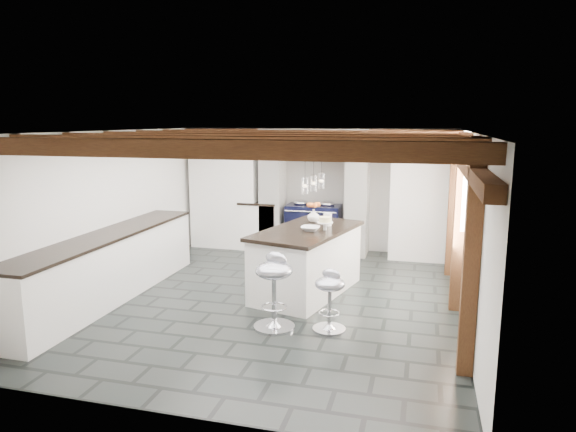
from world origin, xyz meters
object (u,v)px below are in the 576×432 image
(bar_stool_near, at_px, (330,293))
(bar_stool_far, at_px, (275,282))
(range_cooker, at_px, (314,227))
(kitchen_island, at_px, (307,260))

(bar_stool_near, bearing_deg, bar_stool_far, -148.31)
(range_cooker, distance_m, bar_stool_far, 3.70)
(range_cooker, distance_m, bar_stool_near, 3.70)
(range_cooker, xyz_separation_m, bar_stool_near, (0.95, -3.58, -0.01))
(range_cooker, bearing_deg, bar_stool_far, -85.20)
(kitchen_island, height_order, bar_stool_far, kitchen_island)
(bar_stool_near, bearing_deg, kitchen_island, 136.49)
(kitchen_island, distance_m, bar_stool_far, 1.36)
(kitchen_island, relative_size, bar_stool_far, 2.28)
(range_cooker, relative_size, bar_stool_far, 1.09)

